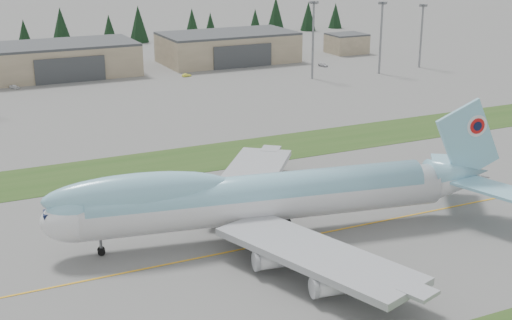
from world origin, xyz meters
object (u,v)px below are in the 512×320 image
hangar_center (62,59)px  service_vehicle_c (323,66)px  hangar_right (228,47)px  boeing_747_freighter (262,197)px  service_vehicle_a (14,89)px  service_vehicle_b (187,77)px

hangar_center → service_vehicle_c: size_ratio=12.23×
hangar_right → boeing_747_freighter: bearing=-111.4°
hangar_center → service_vehicle_a: bearing=-140.0°
service_vehicle_a → service_vehicle_b: bearing=-38.8°
service_vehicle_a → service_vehicle_b: 54.32m
service_vehicle_b → hangar_right: bearing=-60.8°
service_vehicle_a → service_vehicle_c: service_vehicle_a is taller
hangar_center → service_vehicle_b: hangar_center is taller
service_vehicle_b → service_vehicle_a: bearing=73.7°
service_vehicle_c → service_vehicle_b: bearing=158.9°
boeing_747_freighter → hangar_center: size_ratio=1.59×
hangar_right → service_vehicle_a: size_ratio=13.84×
service_vehicle_b → boeing_747_freighter: bearing=154.1°
hangar_right → service_vehicle_b: size_ratio=15.38×
service_vehicle_a → service_vehicle_b: service_vehicle_a is taller
boeing_747_freighter → hangar_center: 146.65m
service_vehicle_b → service_vehicle_c: size_ratio=0.80×
boeing_747_freighter → service_vehicle_a: 133.52m
hangar_center → hangar_right: 60.00m
hangar_right → service_vehicle_c: hangar_right is taller
service_vehicle_c → hangar_center: bearing=147.8°
hangar_center → hangar_right: size_ratio=1.00×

